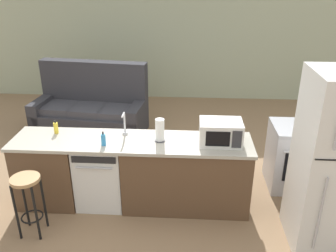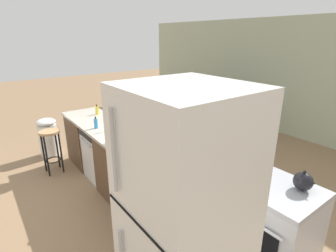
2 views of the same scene
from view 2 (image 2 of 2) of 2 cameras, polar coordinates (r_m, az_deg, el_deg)
ground_plane at (r=4.33m, az=-11.68°, el=-11.87°), size 24.00×24.00×0.00m
wall_back at (r=6.55m, az=24.61°, el=9.51°), size 10.00×0.06×2.60m
kitchen_counter at (r=3.94m, az=-10.57°, el=-8.13°), size 2.94×0.66×0.90m
dishwasher at (r=4.34m, az=-13.49°, el=-5.65°), size 0.58×0.61×0.84m
stove_range at (r=2.89m, az=21.29°, el=-19.71°), size 0.76×0.68×0.90m
refrigerator at (r=1.88m, az=3.50°, el=-21.72°), size 0.72×0.73×1.95m
microwave at (r=2.89m, az=-2.55°, el=-4.54°), size 0.50×0.37×0.28m
sink_faucet at (r=3.93m, az=-10.34°, el=1.49°), size 0.07×0.18×0.30m
paper_towel_roll at (r=3.48m, az=-9.05°, el=-0.63°), size 0.14×0.14×0.28m
soap_bottle at (r=4.01m, az=-15.42°, el=0.57°), size 0.06×0.06×0.18m
dish_soap_bottle at (r=4.71m, az=-15.20°, el=3.34°), size 0.06×0.06×0.18m
kettle at (r=2.64m, az=27.37°, el=-10.65°), size 0.21×0.17×0.19m
bar_stool at (r=4.72m, az=-24.18°, el=-3.31°), size 0.32×0.32×0.74m
trash_bin at (r=5.47m, az=-24.63°, el=-2.15°), size 0.35×0.35×0.74m
couch at (r=6.01m, az=3.32°, el=1.58°), size 2.09×1.12×1.27m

